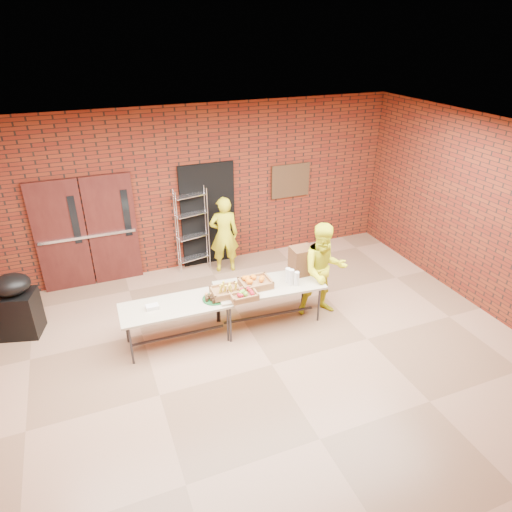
{
  "coord_description": "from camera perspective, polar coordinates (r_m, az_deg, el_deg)",
  "views": [
    {
      "loc": [
        -2.16,
        -4.76,
        4.48
      ],
      "look_at": [
        0.31,
        1.4,
        1.07
      ],
      "focal_mm": 32.0,
      "sensor_mm": 36.0,
      "label": 1
    }
  ],
  "objects": [
    {
      "name": "basket_apples",
      "position": [
        6.99,
        -1.61,
        -4.87
      ],
      "size": [
        0.41,
        0.32,
        0.13
      ],
      "color": "olive",
      "rests_on": "table_right"
    },
    {
      "name": "cup_stack_front",
      "position": [
        7.32,
        4.41,
        -2.65
      ],
      "size": [
        0.09,
        0.09,
        0.27
      ],
      "primitive_type": "cylinder",
      "color": "white",
      "rests_on": "table_right"
    },
    {
      "name": "bronze_plaque",
      "position": [
        9.62,
        4.33,
        9.37
      ],
      "size": [
        0.85,
        0.04,
        0.7
      ],
      "primitive_type": "cube",
      "color": "#46311C",
      "rests_on": "room"
    },
    {
      "name": "room",
      "position": [
        5.97,
        2.25,
        -1.69
      ],
      "size": [
        8.08,
        7.08,
        3.28
      ],
      "color": "#826046",
      "rests_on": "ground"
    },
    {
      "name": "muffin_tray",
      "position": [
        7.06,
        -5.23,
        -5.11
      ],
      "size": [
        0.37,
        0.37,
        0.09
      ],
      "color": "#165224",
      "rests_on": "table_left"
    },
    {
      "name": "basket_oranges",
      "position": [
        7.28,
        -0.05,
        -3.36
      ],
      "size": [
        0.49,
        0.38,
        0.15
      ],
      "color": "olive",
      "rests_on": "table_right"
    },
    {
      "name": "napkin_box",
      "position": [
        6.99,
        -12.83,
        -6.23
      ],
      "size": [
        0.19,
        0.12,
        0.06
      ],
      "primitive_type": "cube",
      "color": "white",
      "rests_on": "table_left"
    },
    {
      "name": "double_doors",
      "position": [
        8.89,
        -20.31,
        2.73
      ],
      "size": [
        1.78,
        0.12,
        2.1
      ],
      "color": "#441813",
      "rests_on": "room"
    },
    {
      "name": "table_left",
      "position": [
        7.06,
        -10.04,
        -6.42
      ],
      "size": [
        1.67,
        0.73,
        0.68
      ],
      "rotation": [
        0.0,
        0.0,
        -0.02
      ],
      "color": "tan",
      "rests_on": "room"
    },
    {
      "name": "dark_doorway",
      "position": [
        9.19,
        -6.01,
        5.11
      ],
      "size": [
        1.1,
        0.06,
        2.1
      ],
      "primitive_type": "cube",
      "color": "black",
      "rests_on": "room"
    },
    {
      "name": "cup_stack_mid",
      "position": [
        7.31,
        5.1,
        -2.84
      ],
      "size": [
        0.08,
        0.08,
        0.24
      ],
      "primitive_type": "cylinder",
      "color": "white",
      "rests_on": "table_right"
    },
    {
      "name": "basket_bananas",
      "position": [
        7.09,
        -3.81,
        -4.42
      ],
      "size": [
        0.44,
        0.34,
        0.14
      ],
      "color": "olive",
      "rests_on": "table_right"
    },
    {
      "name": "coffee_dispenser",
      "position": [
        7.62,
        5.71,
        -0.57
      ],
      "size": [
        0.35,
        0.32,
        0.47
      ],
      "primitive_type": "cube",
      "color": "#54331C",
      "rests_on": "table_right"
    },
    {
      "name": "covered_grill",
      "position": [
        8.1,
        -27.75,
        -5.46
      ],
      "size": [
        0.69,
        0.62,
        1.07
      ],
      "rotation": [
        0.0,
        0.0,
        -0.26
      ],
      "color": "black",
      "rests_on": "room"
    },
    {
      "name": "cup_stack_back",
      "position": [
        7.39,
        3.99,
        -2.4
      ],
      "size": [
        0.08,
        0.08,
        0.25
      ],
      "primitive_type": "cylinder",
      "color": "white",
      "rests_on": "table_right"
    },
    {
      "name": "volunteer_man",
      "position": [
        7.64,
        8.45,
        -1.74
      ],
      "size": [
        0.9,
        0.75,
        1.64
      ],
      "primitive_type": "imported",
      "rotation": [
        0.0,
        0.0,
        -0.18
      ],
      "color": "yellow",
      "rests_on": "room"
    },
    {
      "name": "table_right",
      "position": [
        7.4,
        1.67,
        -3.95
      ],
      "size": [
        1.79,
        0.86,
        0.72
      ],
      "rotation": [
        0.0,
        0.0,
        -0.08
      ],
      "color": "tan",
      "rests_on": "room"
    },
    {
      "name": "volunteer_woman",
      "position": [
        8.95,
        -4.02,
        2.68
      ],
      "size": [
        0.63,
        0.47,
        1.56
      ],
      "primitive_type": "imported",
      "rotation": [
        0.0,
        0.0,
        2.95
      ],
      "color": "yellow",
      "rests_on": "room"
    },
    {
      "name": "wire_rack",
      "position": [
        9.06,
        -7.96,
        3.27
      ],
      "size": [
        0.65,
        0.33,
        1.7
      ],
      "primitive_type": null,
      "rotation": [
        0.0,
        0.0,
        0.21
      ],
      "color": "silver",
      "rests_on": "room"
    }
  ]
}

